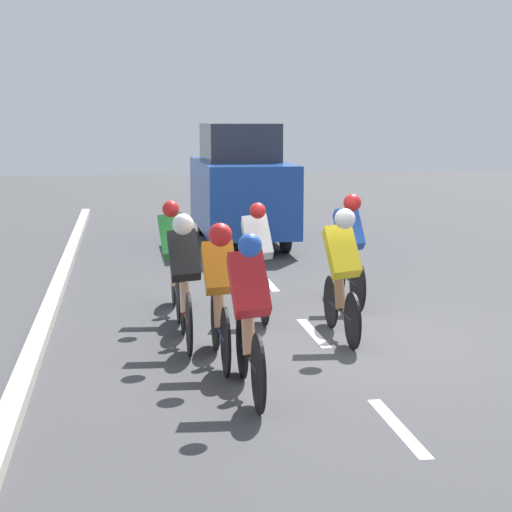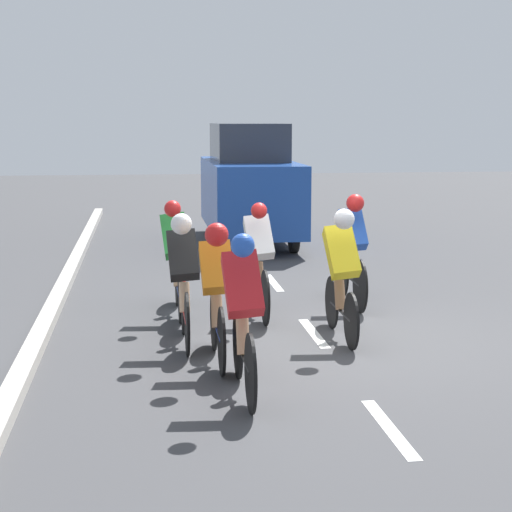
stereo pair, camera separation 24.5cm
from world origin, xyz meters
name	(u,v)px [view 2 (the right image)]	position (x,y,z in m)	size (l,w,h in m)	color
ground_plane	(318,338)	(0.00, 0.00, 0.00)	(60.00, 60.00, 0.00)	#424244
lane_stripe_near	(389,428)	(0.00, 2.97, 0.00)	(0.12, 1.40, 0.01)	white
lane_stripe_mid	(314,333)	(0.00, -0.23, 0.00)	(0.12, 1.40, 0.01)	white
lane_stripe_far	(274,283)	(0.00, -3.43, 0.00)	(0.12, 1.40, 0.01)	white
curb	(39,336)	(3.20, -0.23, 0.07)	(0.20, 27.05, 0.14)	#B7B2A8
cyclist_blue	(352,247)	(-0.81, -1.67, 0.82)	(0.36, 1.75, 1.55)	black
cyclist_black	(184,276)	(1.56, 0.13, 0.80)	(0.36, 1.66, 1.53)	black
cyclist_orange	(217,289)	(1.25, 0.91, 0.80)	(0.35, 1.65, 1.52)	black
cyclist_white	(259,258)	(0.54, -1.14, 0.78)	(0.37, 1.71, 1.51)	black
cyclist_yellow	(342,270)	(-0.25, 0.12, 0.83)	(0.38, 1.65, 1.55)	black
cyclist_green	(176,255)	(1.58, -1.42, 0.79)	(0.39, 1.71, 1.52)	black
cyclist_red	(243,312)	(1.11, 2.00, 0.80)	(0.36, 1.73, 1.55)	black
support_car	(249,185)	(-0.16, -7.80, 1.20)	(1.70, 4.37, 2.44)	black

